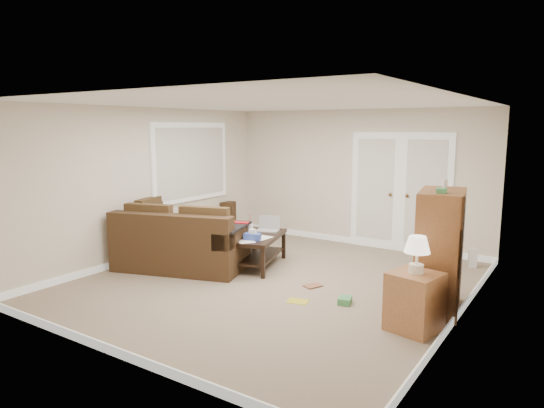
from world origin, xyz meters
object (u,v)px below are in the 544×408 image
Objects in this scene: coffee_table at (259,249)px; side_cabinet at (415,297)px; sectional_sofa at (184,235)px; tv_armoire at (439,250)px.

side_cabinet reaches higher than coffee_table.
coffee_table is at bearing -9.79° from sectional_sofa.
tv_armoire reaches higher than sectional_sofa.
side_cabinet is at bearing -29.36° from sectional_sofa.
tv_armoire is 0.85m from side_cabinet.
coffee_table is 3.01m from side_cabinet.
side_cabinet is at bearing -37.72° from coffee_table.
sectional_sofa is 3.00× the size of side_cabinet.
tv_armoire reaches higher than coffee_table.
sectional_sofa is at bearing 170.96° from coffee_table.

